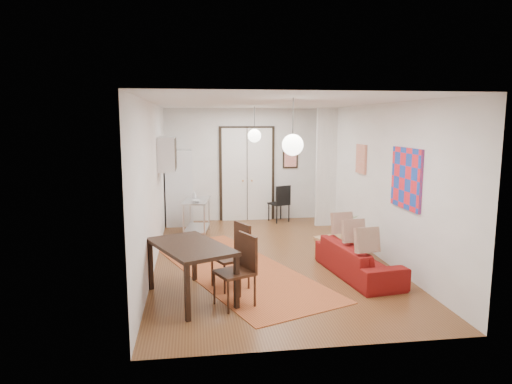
{
  "coord_description": "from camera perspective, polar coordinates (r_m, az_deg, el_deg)",
  "views": [
    {
      "loc": [
        -1.38,
        -8.25,
        2.58
      ],
      "look_at": [
        -0.21,
        0.19,
        1.25
      ],
      "focal_mm": 32.0,
      "sensor_mm": 36.0,
      "label": 1
    }
  ],
  "objects": [
    {
      "name": "wall_back",
      "position": [
        11.89,
        -1.16,
        3.41
      ],
      "size": [
        4.2,
        0.02,
        2.9
      ],
      "primitive_type": "cube",
      "color": "white",
      "rests_on": "floor"
    },
    {
      "name": "wall_front",
      "position": [
        5.08,
        8.15,
        -4.09
      ],
      "size": [
        4.2,
        0.02,
        2.9
      ],
      "primitive_type": "cube",
      "color": "white",
      "rests_on": "floor"
    },
    {
      "name": "fridge",
      "position": [
        11.53,
        -9.62,
        0.52
      ],
      "size": [
        0.69,
        0.69,
        1.86
      ],
      "primitive_type": "cube",
      "rotation": [
        0.0,
        0.0,
        0.05
      ],
      "color": "silver",
      "rests_on": "floor"
    },
    {
      "name": "wall_left",
      "position": [
        8.36,
        -12.73,
        0.88
      ],
      "size": [
        0.02,
        7.0,
        2.9
      ],
      "primitive_type": "cube",
      "color": "white",
      "rests_on": "floor"
    },
    {
      "name": "floor",
      "position": [
        8.75,
        1.58,
        -8.28
      ],
      "size": [
        7.0,
        7.0,
        0.0
      ],
      "primitive_type": "plane",
      "color": "brown",
      "rests_on": "ground"
    },
    {
      "name": "wall_cabinet",
      "position": [
        9.79,
        -11.04,
        4.72
      ],
      "size": [
        0.35,
        1.0,
        0.7
      ],
      "primitive_type": "cube",
      "color": "silver",
      "rests_on": "wall_left"
    },
    {
      "name": "stub_partition",
      "position": [
        11.33,
        8.75,
        3.04
      ],
      "size": [
        0.5,
        0.1,
        2.9
      ],
      "primitive_type": "cube",
      "color": "white",
      "rests_on": "floor"
    },
    {
      "name": "potted_plant",
      "position": [
        8.76,
        11.34,
        -4.15
      ],
      "size": [
        0.43,
        0.46,
        0.41
      ],
      "primitive_type": "imported",
      "rotation": [
        0.0,
        0.0,
        0.36
      ],
      "color": "#30692F",
      "rests_on": "coffee_table"
    },
    {
      "name": "bowl",
      "position": [
        10.09,
        -7.45,
        -1.13
      ],
      "size": [
        0.25,
        0.25,
        0.05
      ],
      "primitive_type": "imported",
      "rotation": [
        0.0,
        0.0,
        -0.35
      ],
      "color": "beige",
      "rests_on": "kitchen_counter"
    },
    {
      "name": "painting_popart",
      "position": [
        7.86,
        18.28,
        1.62
      ],
      "size": [
        0.05,
        1.0,
        1.0
      ],
      "primitive_type": "cube",
      "color": "red",
      "rests_on": "wall_right"
    },
    {
      "name": "sofa",
      "position": [
        7.93,
        12.66,
        -8.23
      ],
      "size": [
        1.0,
        1.99,
        0.56
      ],
      "primitive_type": "imported",
      "rotation": [
        0.0,
        0.0,
        1.71
      ],
      "color": "maroon",
      "rests_on": "floor"
    },
    {
      "name": "dining_chair_far",
      "position": [
        6.54,
        -2.82,
        -8.91
      ],
      "size": [
        0.63,
        0.75,
        1.01
      ],
      "rotation": [
        0.0,
        0.0,
        -1.14
      ],
      "color": "#351D11",
      "rests_on": "floor"
    },
    {
      "name": "wall_right",
      "position": [
        9.03,
        14.89,
        1.38
      ],
      "size": [
        0.02,
        7.0,
        2.9
      ],
      "primitive_type": "cube",
      "color": "white",
      "rests_on": "floor"
    },
    {
      "name": "double_doors",
      "position": [
        11.87,
        -1.13,
        2.19
      ],
      "size": [
        1.44,
        0.06,
        2.5
      ],
      "primitive_type": "cube",
      "color": "white",
      "rests_on": "wall_back"
    },
    {
      "name": "coffee_table",
      "position": [
        8.79,
        10.66,
        -5.86
      ],
      "size": [
        1.08,
        0.83,
        0.43
      ],
      "rotation": [
        0.0,
        0.0,
        0.36
      ],
      "color": "#A9874F",
      "rests_on": "floor"
    },
    {
      "name": "painting_abstract",
      "position": [
        9.72,
        13.02,
        4.04
      ],
      "size": [
        0.05,
        0.5,
        0.6
      ],
      "primitive_type": "cube",
      "color": "beige",
      "rests_on": "wall_right"
    },
    {
      "name": "ceiling",
      "position": [
        8.37,
        1.66,
        11.05
      ],
      "size": [
        4.2,
        7.0,
        0.02
      ],
      "primitive_type": "cube",
      "color": "silver",
      "rests_on": "wall_back"
    },
    {
      "name": "kilim_rug",
      "position": [
        8.15,
        -2.59,
        -9.57
      ],
      "size": [
        3.19,
        4.76,
        0.01
      ],
      "primitive_type": "cube",
      "rotation": [
        0.0,
        0.0,
        0.37
      ],
      "color": "#A9512A",
      "rests_on": "floor"
    },
    {
      "name": "dining_table",
      "position": [
        6.71,
        -8.17,
        -7.27
      ],
      "size": [
        1.38,
        1.69,
        0.81
      ],
      "rotation": [
        0.0,
        0.0,
        0.43
      ],
      "color": "black",
      "rests_on": "floor"
    },
    {
      "name": "poster_back",
      "position": [
        12.03,
        4.31,
        4.17
      ],
      "size": [
        0.4,
        0.03,
        0.5
      ],
      "primitive_type": "cube",
      "color": "red",
      "rests_on": "wall_back"
    },
    {
      "name": "kitchen_counter",
      "position": [
        10.45,
        -7.42,
        -2.62
      ],
      "size": [
        0.68,
        1.13,
        0.82
      ],
      "rotation": [
        0.0,
        0.0,
        -0.14
      ],
      "color": "silver",
      "rests_on": "floor"
    },
    {
      "name": "dining_chair_near",
      "position": [
        7.21,
        -3.32,
        -7.22
      ],
      "size": [
        0.63,
        0.75,
        1.01
      ],
      "rotation": [
        0.0,
        0.0,
        -1.14
      ],
      "color": "#351D11",
      "rests_on": "floor"
    },
    {
      "name": "pendant_front",
      "position": [
        6.41,
        4.61,
        5.9
      ],
      "size": [
        0.3,
        0.3,
        0.8
      ],
      "color": "white",
      "rests_on": "ceiling"
    },
    {
      "name": "print_left",
      "position": [
        10.29,
        -11.74,
        5.17
      ],
      "size": [
        0.03,
        0.44,
        0.54
      ],
      "primitive_type": "cube",
      "color": "#945D3D",
      "rests_on": "wall_left"
    },
    {
      "name": "black_side_chair",
      "position": [
        11.87,
        2.79,
        -0.94
      ],
      "size": [
        0.57,
        0.59,
        0.96
      ],
      "rotation": [
        0.0,
        0.0,
        3.55
      ],
      "color": "black",
      "rests_on": "floor"
    },
    {
      "name": "soap_bottle",
      "position": [
        10.63,
        -7.75,
        -0.3
      ],
      "size": [
        0.1,
        0.1,
        0.17
      ],
      "primitive_type": "imported",
      "rotation": [
        0.0,
        0.0,
        -0.35
      ],
      "color": "teal",
      "rests_on": "kitchen_counter"
    },
    {
      "name": "pendant_back",
      "position": [
        10.35,
        -0.2,
        7.05
      ],
      "size": [
        0.3,
        0.3,
        0.8
      ],
      "color": "white",
      "rests_on": "ceiling"
    }
  ]
}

